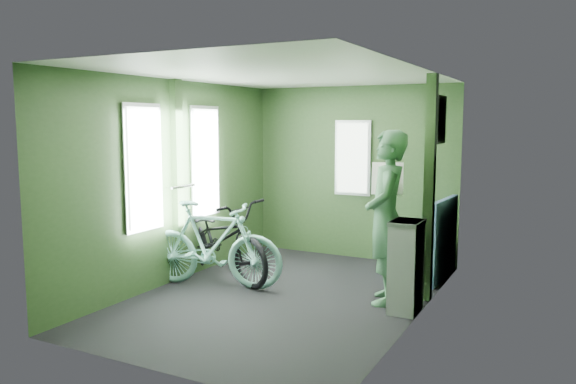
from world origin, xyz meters
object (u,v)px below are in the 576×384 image
object	(u,v)px
waste_box	(406,266)
passenger	(386,217)
bench_seat	(427,254)
bicycle_mint	(213,287)
bicycle_black	(220,277)

from	to	relation	value
waste_box	passenger	bearing A→B (deg)	143.38
bench_seat	waste_box	bearing A→B (deg)	-81.36
passenger	waste_box	bearing A→B (deg)	36.88
bicycle_mint	bench_seat	size ratio (longest dim) A/B	1.71
passenger	bench_seat	size ratio (longest dim) A/B	1.84
bicycle_mint	waste_box	xyz separation A→B (m)	(2.13, 0.19, 0.45)
bicycle_black	bench_seat	world-z (taller)	bench_seat
waste_box	bench_seat	bearing A→B (deg)	94.95
bicycle_mint	passenger	distance (m)	2.09
bicycle_black	passenger	xyz separation A→B (m)	(2.00, 0.03, 0.88)
passenger	bicycle_black	bearing A→B (deg)	-105.78
bicycle_mint	bench_seat	bearing A→B (deg)	-65.16
bicycle_mint	passenger	xyz separation A→B (m)	(1.86, 0.39, 0.88)
waste_box	bench_seat	distance (m)	1.33
bicycle_black	passenger	world-z (taller)	passenger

